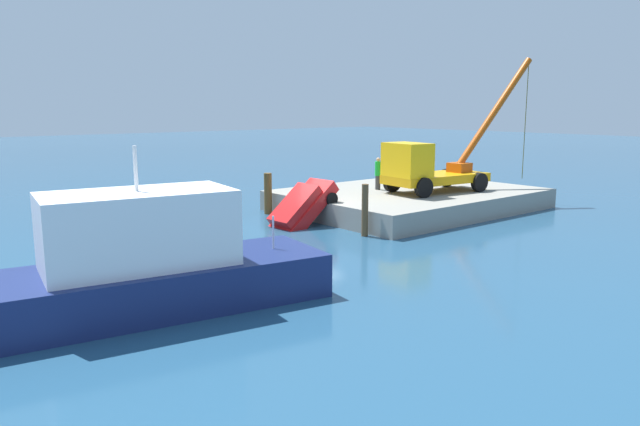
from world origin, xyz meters
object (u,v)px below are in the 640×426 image
(crane_truck, at_px, (429,166))
(moored_yacht, at_px, (59,301))
(salvaged_car, at_px, (297,213))
(dock_worker, at_px, (378,173))

(crane_truck, height_order, moored_yacht, crane_truck)
(moored_yacht, bearing_deg, salvaged_car, -153.00)
(crane_truck, distance_m, salvaged_car, 7.96)
(salvaged_car, xyz_separation_m, moored_yacht, (12.44, 6.34, 0.05))
(crane_truck, xyz_separation_m, dock_worker, (1.24, -2.51, -0.51))
(crane_truck, distance_m, moored_yacht, 20.72)
(dock_worker, relative_size, moored_yacht, 0.13)
(crane_truck, bearing_deg, dock_worker, -63.72)
(dock_worker, height_order, salvaged_car, dock_worker)
(crane_truck, xyz_separation_m, moored_yacht, (20.05, 4.90, -1.79))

